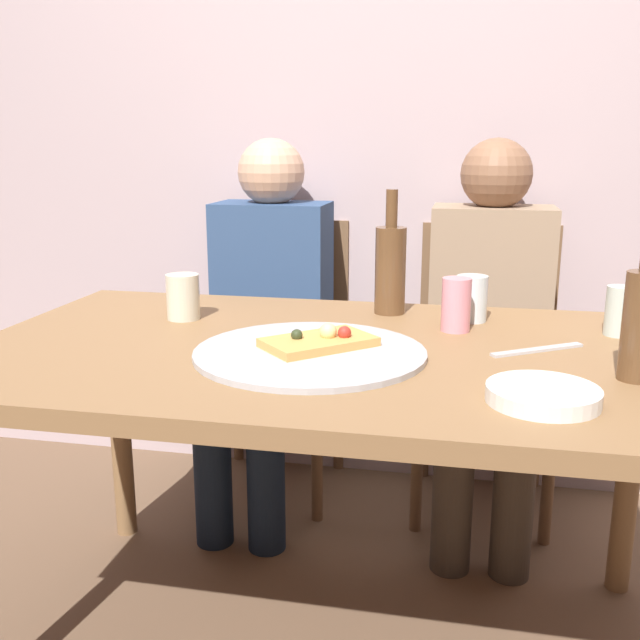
# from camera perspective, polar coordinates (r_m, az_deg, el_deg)

# --- Properties ---
(back_wall) EXTENTS (6.00, 0.10, 2.60)m
(back_wall) POSITION_cam_1_polar(r_m,az_deg,el_deg) (2.47, 5.53, 17.13)
(back_wall) COLOR #B29EA3
(back_wall) RESTS_ON ground_plane
(dining_table) EXTENTS (1.53, 0.90, 0.74)m
(dining_table) POSITION_cam_1_polar(r_m,az_deg,el_deg) (1.55, 0.86, -4.84)
(dining_table) COLOR olive
(dining_table) RESTS_ON ground_plane
(pizza_tray) EXTENTS (0.47, 0.47, 0.01)m
(pizza_tray) POSITION_cam_1_polar(r_m,az_deg,el_deg) (1.46, -0.79, -2.61)
(pizza_tray) COLOR #ADADB2
(pizza_tray) RESTS_ON dining_table
(pizza_slice_last) EXTENTS (0.25, 0.25, 0.05)m
(pizza_slice_last) POSITION_cam_1_polar(r_m,az_deg,el_deg) (1.48, -0.02, -1.65)
(pizza_slice_last) COLOR tan
(pizza_slice_last) RESTS_ON pizza_tray
(wine_bottle) EXTENTS (0.06, 0.06, 0.27)m
(wine_bottle) POSITION_cam_1_polar(r_m,az_deg,el_deg) (1.40, 23.94, -0.21)
(wine_bottle) COLOR brown
(wine_bottle) RESTS_ON dining_table
(beer_bottle) EXTENTS (0.08, 0.08, 0.31)m
(beer_bottle) POSITION_cam_1_polar(r_m,az_deg,el_deg) (1.81, 5.57, 4.17)
(beer_bottle) COLOR brown
(beer_bottle) RESTS_ON dining_table
(tumbler_near) EXTENTS (0.08, 0.08, 0.11)m
(tumbler_near) POSITION_cam_1_polar(r_m,az_deg,el_deg) (1.78, -10.75, 1.81)
(tumbler_near) COLOR beige
(tumbler_near) RESTS_ON dining_table
(tumbler_far) EXTENTS (0.06, 0.06, 0.11)m
(tumbler_far) POSITION_cam_1_polar(r_m,az_deg,el_deg) (1.73, 22.55, 0.66)
(tumbler_far) COLOR #B7C6BC
(tumbler_far) RESTS_ON dining_table
(wine_glass) EXTENTS (0.07, 0.07, 0.11)m
(wine_glass) POSITION_cam_1_polar(r_m,az_deg,el_deg) (1.77, 11.86, 1.68)
(wine_glass) COLOR silver
(wine_glass) RESTS_ON dining_table
(soda_can) EXTENTS (0.07, 0.07, 0.12)m
(soda_can) POSITION_cam_1_polar(r_m,az_deg,el_deg) (1.66, 10.68, 1.20)
(soda_can) COLOR pink
(soda_can) RESTS_ON dining_table
(plate_stack) EXTENTS (0.19, 0.19, 0.03)m
(plate_stack) POSITION_cam_1_polar(r_m,az_deg,el_deg) (1.25, 17.17, -5.66)
(plate_stack) COLOR white
(plate_stack) RESTS_ON dining_table
(table_knife) EXTENTS (0.19, 0.14, 0.01)m
(table_knife) POSITION_cam_1_polar(r_m,az_deg,el_deg) (1.55, 16.77, -2.27)
(table_knife) COLOR #B7B7BC
(table_knife) RESTS_ON dining_table
(chair_left) EXTENTS (0.44, 0.44, 0.90)m
(chair_left) POSITION_cam_1_polar(r_m,az_deg,el_deg) (2.46, -3.29, -1.33)
(chair_left) COLOR brown
(chair_left) RESTS_ON ground_plane
(chair_right) EXTENTS (0.44, 0.44, 0.90)m
(chair_right) POSITION_cam_1_polar(r_m,az_deg,el_deg) (2.38, 12.94, -2.18)
(chair_right) COLOR brown
(chair_right) RESTS_ON ground_plane
(guest_in_sweater) EXTENTS (0.36, 0.56, 1.17)m
(guest_in_sweater) POSITION_cam_1_polar(r_m,az_deg,el_deg) (2.28, -4.30, 0.79)
(guest_in_sweater) COLOR navy
(guest_in_sweater) RESTS_ON ground_plane
(guest_in_beanie) EXTENTS (0.36, 0.56, 1.17)m
(guest_in_beanie) POSITION_cam_1_polar(r_m,az_deg,el_deg) (2.20, 13.18, -0.05)
(guest_in_beanie) COLOR #937A60
(guest_in_beanie) RESTS_ON ground_plane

